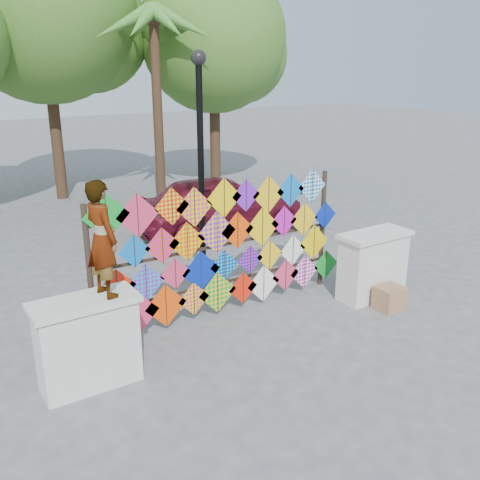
# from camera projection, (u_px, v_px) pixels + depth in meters

# --- Properties ---
(ground) EXTENTS (80.00, 80.00, 0.00)m
(ground) POSITION_uv_depth(u_px,v_px,m) (247.00, 329.00, 8.94)
(ground) COLOR gray
(ground) RESTS_ON ground
(parapet_left) EXTENTS (1.40, 0.65, 1.28)m
(parapet_left) POSITION_uv_depth(u_px,v_px,m) (88.00, 342.00, 7.18)
(parapet_left) COLOR silver
(parapet_left) RESTS_ON ground
(parapet_right) EXTENTS (1.40, 0.65, 1.28)m
(parapet_right) POSITION_uv_depth(u_px,v_px,m) (373.00, 265.00, 9.97)
(parapet_right) COLOR silver
(parapet_right) RESTS_ON ground
(kite_rack) EXTENTS (4.94, 0.24, 2.46)m
(kite_rack) POSITION_uv_depth(u_px,v_px,m) (226.00, 247.00, 9.17)
(kite_rack) COLOR black
(kite_rack) RESTS_ON ground
(tree_mid) EXTENTS (6.30, 5.60, 8.61)m
(tree_mid) POSITION_uv_depth(u_px,v_px,m) (46.00, 9.00, 15.98)
(tree_mid) COLOR #44301D
(tree_mid) RESTS_ON ground
(tree_east) EXTENTS (5.40, 4.80, 7.42)m
(tree_east) POSITION_uv_depth(u_px,v_px,m) (216.00, 40.00, 17.61)
(tree_east) COLOR #44301D
(tree_east) RESTS_ON ground
(palm_tree) EXTENTS (3.62, 3.62, 5.83)m
(palm_tree) POSITION_uv_depth(u_px,v_px,m) (154.00, 36.00, 14.91)
(palm_tree) COLOR #44301D
(palm_tree) RESTS_ON ground
(vendor_woman) EXTENTS (0.47, 0.63, 1.56)m
(vendor_woman) POSITION_uv_depth(u_px,v_px,m) (102.00, 239.00, 6.90)
(vendor_woman) COLOR #99999E
(vendor_woman) RESTS_ON parapet_left
(sedan) EXTENTS (4.62, 2.40, 1.50)m
(sedan) POSITION_uv_depth(u_px,v_px,m) (220.00, 204.00, 13.94)
(sedan) COLOR maroon
(sedan) RESTS_ON ground
(lamppost) EXTENTS (0.28, 0.28, 4.46)m
(lamppost) POSITION_uv_depth(u_px,v_px,m) (201.00, 151.00, 9.85)
(lamppost) COLOR black
(lamppost) RESTS_ON ground
(cardboard_box_near) EXTENTS (0.48, 0.42, 0.42)m
(cardboard_box_near) POSITION_uv_depth(u_px,v_px,m) (389.00, 298.00, 9.60)
(cardboard_box_near) COLOR #A4724F
(cardboard_box_near) RESTS_ON ground
(cardboard_box_far) EXTENTS (0.42, 0.39, 0.36)m
(cardboard_box_far) POSITION_uv_depth(u_px,v_px,m) (388.00, 299.00, 9.66)
(cardboard_box_far) COLOR #A4724F
(cardboard_box_far) RESTS_ON ground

